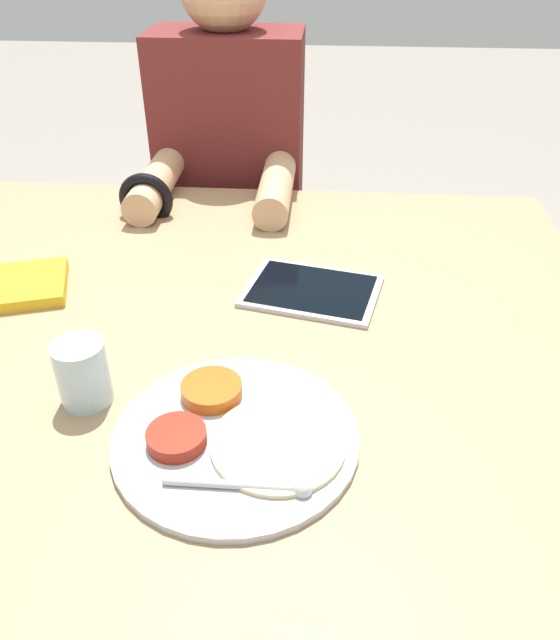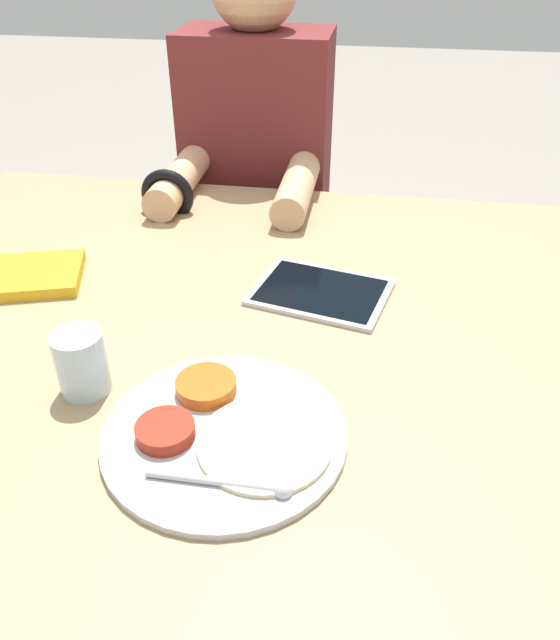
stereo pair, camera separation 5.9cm
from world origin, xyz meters
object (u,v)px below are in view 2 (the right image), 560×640
red_notebook (24,277)px  thali_tray (224,431)px  drinking_glass (81,363)px  person_diner (258,217)px  tablet_device (321,292)px

red_notebook → thali_tray: bearing=-36.0°
drinking_glass → thali_tray: bearing=-16.0°
thali_tray → person_diner: person_diner is taller
red_notebook → person_diner: bearing=65.3°
tablet_device → person_diner: size_ratio=0.20×
thali_tray → red_notebook: (-0.42, 0.30, 0.00)m
thali_tray → red_notebook: 0.52m
thali_tray → red_notebook: thali_tray is taller
thali_tray → red_notebook: size_ratio=1.34×
drinking_glass → tablet_device: bearing=45.4°
tablet_device → drinking_glass: drinking_glass is taller
person_diner → red_notebook: bearing=-114.7°
thali_tray → drinking_glass: drinking_glass is taller
thali_tray → person_diner: size_ratio=0.25×
thali_tray → tablet_device: thali_tray is taller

